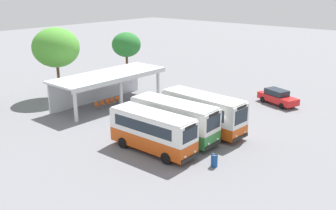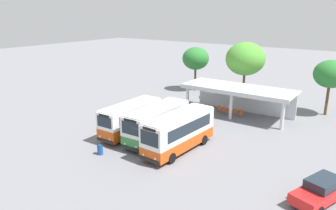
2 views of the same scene
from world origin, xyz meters
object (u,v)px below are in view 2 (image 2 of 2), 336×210
city_bus_middle_cream (179,131)px  waiting_chair_fourth_seat (235,112)px  litter_bin_apron (100,150)px  city_bus_nearest_orange (131,118)px  waiting_chair_middle_seat (229,111)px  city_bus_second_in_row (157,122)px  parked_car_flank (321,190)px  waiting_chair_second_from_end (224,110)px  waiting_chair_end_by_column (219,109)px  waiting_chair_fifth_seat (241,113)px

city_bus_middle_cream → waiting_chair_fourth_seat: (0.02, 11.92, -1.33)m
litter_bin_apron → city_bus_nearest_orange: bearing=100.9°
waiting_chair_middle_seat → city_bus_second_in_row: bearing=-101.8°
parked_car_flank → litter_bin_apron: (-16.98, -3.27, -0.37)m
city_bus_nearest_orange → waiting_chair_second_from_end: city_bus_nearest_orange is taller
city_bus_nearest_orange → waiting_chair_second_from_end: 12.40m
parked_car_flank → waiting_chair_end_by_column: bearing=136.6°
litter_bin_apron → waiting_chair_middle_seat: bearing=75.2°
parked_car_flank → waiting_chair_end_by_column: parked_car_flank is taller
litter_bin_apron → waiting_chair_fourth_seat: bearing=73.0°
waiting_chair_end_by_column → waiting_chair_fourth_seat: same height
waiting_chair_end_by_column → waiting_chair_fifth_seat: bearing=-0.8°
waiting_chair_end_by_column → city_bus_nearest_orange: bearing=-108.7°
waiting_chair_end_by_column → waiting_chair_fourth_seat: bearing=-0.2°
city_bus_second_in_row → waiting_chair_fourth_seat: bearing=74.8°
city_bus_second_in_row → waiting_chair_fourth_seat: 11.63m
city_bus_nearest_orange → city_bus_middle_cream: 6.04m
parked_car_flank → waiting_chair_second_from_end: size_ratio=5.70×
waiting_chair_second_from_end → waiting_chair_fourth_seat: bearing=2.2°
city_bus_nearest_orange → waiting_chair_end_by_column: city_bus_nearest_orange is taller
waiting_chair_fourth_seat → waiting_chair_fifth_seat: same height
city_bus_nearest_orange → city_bus_middle_cream: size_ratio=0.91×
waiting_chair_second_from_end → waiting_chair_fifth_seat: (2.16, 0.03, 0.00)m
parked_car_flank → waiting_chair_middle_seat: bearing=133.7°
waiting_chair_fourth_seat → litter_bin_apron: (-5.07, -16.60, -0.07)m
city_bus_second_in_row → waiting_chair_second_from_end: bearing=81.8°
parked_car_flank → waiting_chair_end_by_column: (-14.08, 13.33, -0.31)m
waiting_chair_fourth_seat → litter_bin_apron: size_ratio=0.96×
city_bus_nearest_orange → waiting_chair_end_by_column: (3.89, 11.50, -1.24)m
city_bus_second_in_row → parked_car_flank: bearing=-8.3°
city_bus_middle_cream → waiting_chair_second_from_end: city_bus_middle_cream is taller
parked_car_flank → waiting_chair_middle_seat: (-12.64, 13.22, -0.31)m
waiting_chair_fourth_seat → waiting_chair_second_from_end: bearing=-177.8°
waiting_chair_middle_seat → waiting_chair_fifth_seat: bearing=3.1°
city_bus_second_in_row → waiting_chair_second_from_end: city_bus_second_in_row is taller
parked_car_flank → litter_bin_apron: 17.30m
city_bus_nearest_orange → parked_car_flank: 18.08m
waiting_chair_end_by_column → litter_bin_apron: (-2.91, -16.61, -0.07)m
waiting_chair_second_from_end → city_bus_middle_cream: bearing=-83.2°
waiting_chair_middle_seat → waiting_chair_fourth_seat: bearing=8.5°
waiting_chair_second_from_end → waiting_chair_fourth_seat: 1.44m
city_bus_nearest_orange → waiting_chair_end_by_column: size_ratio=8.58×
waiting_chair_middle_seat → litter_bin_apron: bearing=-104.8°
city_bus_nearest_orange → city_bus_second_in_row: bearing=6.5°
city_bus_nearest_orange → waiting_chair_second_from_end: size_ratio=8.58×
city_bus_second_in_row → waiting_chair_fifth_seat: city_bus_second_in_row is taller
waiting_chair_fifth_seat → city_bus_nearest_orange: bearing=-120.6°
waiting_chair_fifth_seat → waiting_chair_fourth_seat: bearing=177.6°
city_bus_second_in_row → waiting_chair_fourth_seat: city_bus_second_in_row is taller
waiting_chair_fourth_seat → litter_bin_apron: litter_bin_apron is taller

